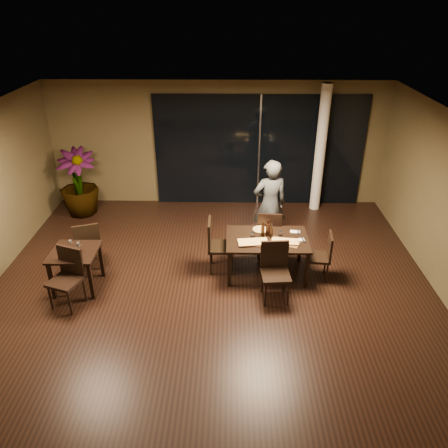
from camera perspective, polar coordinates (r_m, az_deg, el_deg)
ground at (r=7.75m, az=-1.64°, el=-9.62°), size 8.00×8.00×0.00m
wall_back at (r=10.68m, az=-0.85°, el=10.43°), size 8.00×0.10×3.00m
ceiling at (r=6.37m, az=-2.02°, el=12.43°), size 8.00×8.00×0.04m
window_panel at (r=10.66m, az=4.60°, el=9.45°), size 5.00×0.06×2.70m
column at (r=10.51m, az=12.47°, el=9.46°), size 0.24×0.24×3.00m
main_table at (r=8.06m, az=5.66°, el=-2.35°), size 1.50×1.00×0.75m
side_table at (r=8.10m, az=-18.88°, el=-4.15°), size 0.80×0.80×0.75m
chair_main_far at (r=8.65m, az=5.88°, el=-0.94°), size 0.49×0.49×1.01m
chair_main_near at (r=7.52m, az=6.67°, el=-5.71°), size 0.51×0.51×1.03m
chair_main_left at (r=8.17m, az=-0.99°, el=-2.48°), size 0.49×0.49×1.05m
chair_main_right at (r=8.18m, az=12.77°, el=-3.83°), size 0.46×0.46×0.91m
chair_side_far at (r=8.59m, az=-17.34°, el=-2.40°), size 0.59×0.59×1.01m
chair_side_near at (r=7.77m, az=-19.72°, el=-6.17°), size 0.61×0.61×1.03m
diner at (r=8.87m, az=5.99°, el=2.57°), size 0.71×0.55×1.88m
potted_plant at (r=10.79m, az=-18.51°, el=5.13°), size 1.07×1.07×1.59m
pizza_board_left at (r=7.84m, az=3.80°, el=-2.49°), size 0.54×0.27×0.01m
pizza_board_right at (r=7.92m, az=7.97°, el=-2.39°), size 0.58×0.45×0.01m
oblong_pizza_left at (r=7.83m, az=3.80°, el=-2.39°), size 0.54×0.30×0.02m
oblong_pizza_right at (r=7.91m, az=7.98°, el=-2.29°), size 0.47×0.25×0.02m
round_pizza at (r=8.29m, az=4.79°, el=-0.74°), size 0.28×0.28×0.01m
bottle_a at (r=8.01m, az=5.10°, el=-0.68°), size 0.07×0.07×0.30m
bottle_b at (r=8.00m, az=6.19°, el=-0.84°), size 0.06×0.06×0.28m
bottle_c at (r=8.05m, az=5.74°, el=-0.48°), size 0.07×0.07×0.32m
tumbler_left at (r=8.03m, az=3.80°, el=-1.37°), size 0.08×0.08×0.09m
tumbler_right at (r=8.13m, az=7.38°, el=-1.21°), size 0.07×0.07×0.08m
napkin_near at (r=8.04m, az=9.83°, el=-2.07°), size 0.20×0.14×0.01m
napkin_far at (r=8.29m, az=9.27°, el=-1.01°), size 0.19×0.12×0.01m
wine_glass_a at (r=8.09m, az=-19.40°, el=-2.52°), size 0.07×0.07×0.17m
wine_glass_b at (r=7.94m, az=-18.45°, el=-2.87°), size 0.09×0.09×0.19m
side_napkin at (r=7.82m, az=-19.06°, el=-4.23°), size 0.19×0.13×0.01m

